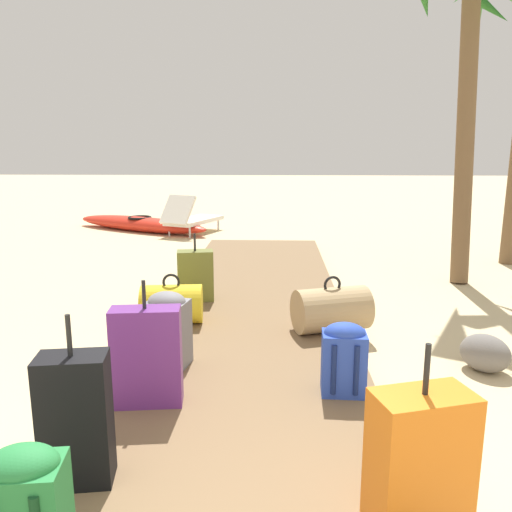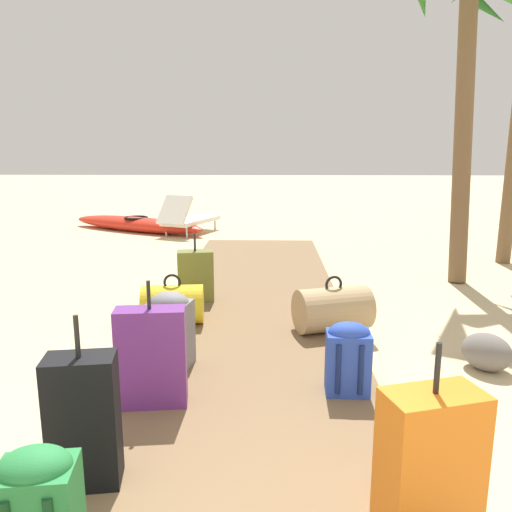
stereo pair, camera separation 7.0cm
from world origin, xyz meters
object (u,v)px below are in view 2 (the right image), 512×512
object	(u,v)px
backpack_grey	(170,327)
backpack_blue	(348,356)
duffel_bag_tan	(333,309)
suitcase_orange	(430,463)
palm_tree_near_right	(473,2)
lounge_chair	(187,218)
kayak	(136,224)
suitcase_purple	(152,357)
suitcase_black	(84,421)
suitcase_olive	(196,276)
duffel_bag_yellow	(173,304)

from	to	relation	value
backpack_grey	backpack_blue	distance (m)	1.33
duffel_bag_tan	backpack_grey	bearing A→B (deg)	-148.67
suitcase_orange	palm_tree_near_right	bearing A→B (deg)	69.70
suitcase_orange	lounge_chair	size ratio (longest dim) A/B	0.53
suitcase_orange	duffel_bag_tan	world-z (taller)	suitcase_orange
backpack_blue	suitcase_orange	bearing A→B (deg)	-83.20
duffel_bag_tan	kayak	bearing A→B (deg)	119.09
backpack_grey	lounge_chair	size ratio (longest dim) A/B	0.35
suitcase_purple	palm_tree_near_right	xyz separation A→B (m)	(3.14, 3.59, 3.00)
suitcase_orange	suitcase_purple	distance (m)	1.77
suitcase_black	suitcase_olive	xyz separation A→B (m)	(0.09, 3.08, -0.06)
lounge_chair	duffel_bag_yellow	bearing A→B (deg)	-82.17
lounge_chair	kayak	world-z (taller)	lounge_chair
suitcase_orange	suitcase_olive	world-z (taller)	suitcase_orange
duffel_bag_yellow	lounge_chair	world-z (taller)	lounge_chair
duffel_bag_tan	palm_tree_near_right	xyz separation A→B (m)	(1.83, 2.19, 3.12)
duffel_bag_tan	palm_tree_near_right	distance (m)	4.23
duffel_bag_tan	lounge_chair	bearing A→B (deg)	111.39
suitcase_purple	backpack_blue	distance (m)	1.29
suitcase_olive	lounge_chair	bearing A→B (deg)	100.26
suitcase_orange	backpack_grey	bearing A→B (deg)	130.47
suitcase_black	suitcase_olive	size ratio (longest dim) A/B	1.17
backpack_grey	palm_tree_near_right	xyz separation A→B (m)	(3.14, 2.99, 3.02)
duffel_bag_tan	suitcase_orange	bearing A→B (deg)	-87.58
lounge_chair	kayak	xyz separation A→B (m)	(-1.14, 0.34, -0.18)
suitcase_olive	suitcase_orange	bearing A→B (deg)	-66.28
backpack_blue	suitcase_black	bearing A→B (deg)	-145.28
suitcase_orange	duffel_bag_tan	size ratio (longest dim) A/B	1.15
backpack_grey	suitcase_purple	bearing A→B (deg)	-90.29
suitcase_black	suitcase_olive	distance (m)	3.08
kayak	suitcase_orange	bearing A→B (deg)	-67.79
duffel_bag_tan	backpack_blue	bearing A→B (deg)	-92.20
suitcase_black	backpack_grey	world-z (taller)	suitcase_black
palm_tree_near_right	suitcase_black	bearing A→B (deg)	-126.92
suitcase_orange	backpack_blue	size ratio (longest dim) A/B	1.73
backpack_blue	palm_tree_near_right	bearing A→B (deg)	61.13
kayak	suitcase_olive	bearing A→B (deg)	-68.78
duffel_bag_yellow	backpack_grey	xyz separation A→B (m)	(0.17, -0.95, 0.12)
duffel_bag_yellow	suitcase_purple	size ratio (longest dim) A/B	0.73
backpack_grey	kayak	xyz separation A→B (m)	(-2.07, 6.89, -0.23)
suitcase_olive	backpack_blue	world-z (taller)	suitcase_olive
suitcase_purple	duffel_bag_tan	xyz separation A→B (m)	(1.32, 1.40, -0.12)
lounge_chair	suitcase_orange	bearing A→B (deg)	-74.00
backpack_grey	lounge_chair	distance (m)	6.61
backpack_grey	duffel_bag_yellow	bearing A→B (deg)	99.93
suitcase_orange	suitcase_black	xyz separation A→B (m)	(-1.57, 0.28, 0.01)
duffel_bag_yellow	backpack_blue	world-z (taller)	backpack_blue
suitcase_purple	kayak	bearing A→B (deg)	105.46
suitcase_purple	backpack_grey	bearing A→B (deg)	89.71
duffel_bag_tan	backpack_blue	size ratio (longest dim) A/B	1.51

